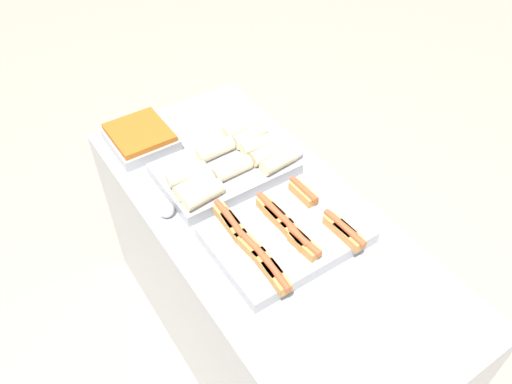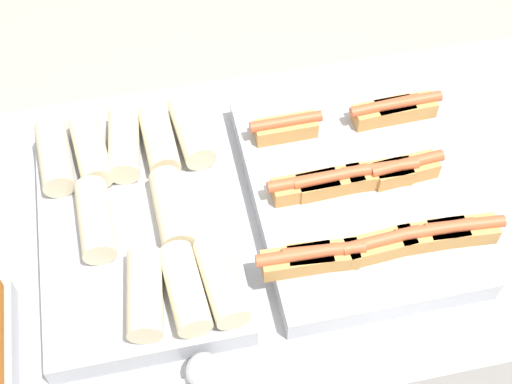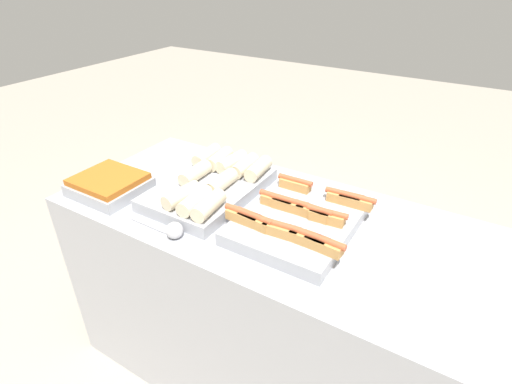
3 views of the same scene
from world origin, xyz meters
The scene contains 5 objects.
counter centered at (0.00, 0.00, 0.45)m, with size 1.66×0.74×0.89m.
tray_hotdogs centered at (0.13, -0.01, 0.93)m, with size 0.44×0.52×0.10m.
tray_wraps centered at (-0.27, 0.01, 0.94)m, with size 0.35×0.51×0.11m.
serving_spoon_near centered at (-0.22, -0.30, 0.92)m, with size 0.24×0.06×0.06m.
serving_spoon_far centered at (-0.21, 0.30, 0.92)m, with size 0.24×0.06×0.06m.
Camera 2 is at (-0.22, -0.75, 2.01)m, focal length 50.00 mm.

